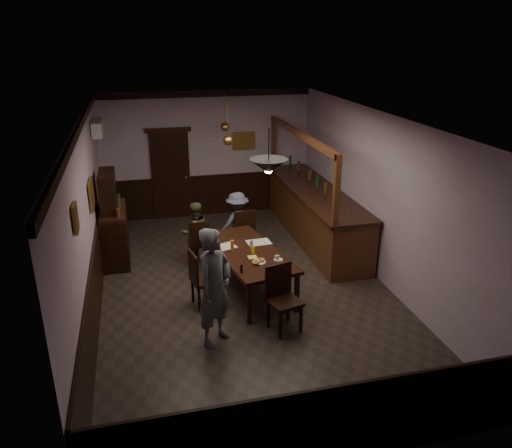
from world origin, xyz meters
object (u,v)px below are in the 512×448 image
object	(u,v)px
dining_table	(248,254)
chair_side	(200,277)
pendant_brass_mid	(228,140)
pendant_brass_far	(225,127)
soda_can	(253,250)
person_seated_left	(195,232)
chair_far_left	(199,241)
chair_near	(282,295)
person_seated_right	(237,223)
bar_counter	(315,213)
person_standing	(215,287)
coffee_cup	(277,258)
chair_far_right	(243,231)
sideboard	(114,225)
pendant_iron	(269,166)

from	to	relation	value
dining_table	chair_side	distance (m)	0.96
pendant_brass_mid	pendant_brass_far	bearing A→B (deg)	82.05
soda_can	person_seated_left	bearing A→B (deg)	116.90
chair_far_left	chair_near	world-z (taller)	chair_near
person_seated_left	pendant_brass_mid	size ratio (longest dim) A/B	1.49
person_seated_left	person_seated_right	size ratio (longest dim) A/B	0.94
bar_counter	pendant_brass_far	world-z (taller)	pendant_brass_far
person_seated_left	chair_far_left	bearing A→B (deg)	77.92
bar_counter	chair_side	bearing A→B (deg)	-141.06
person_standing	pendant_brass_far	xyz separation A→B (m)	(1.04, 4.67, 1.40)
chair_far_left	person_seated_right	xyz separation A→B (m)	(0.85, 0.44, 0.13)
chair_near	coffee_cup	distance (m)	0.85
chair_far_right	pendant_brass_far	bearing A→B (deg)	-100.20
chair_far_left	soda_can	world-z (taller)	chair_far_left
chair_near	pendant_brass_mid	size ratio (longest dim) A/B	1.27
dining_table	pendant_brass_far	world-z (taller)	pendant_brass_far
person_seated_right	sideboard	distance (m)	2.44
chair_side	sideboard	world-z (taller)	sideboard
pendant_brass_far	sideboard	bearing A→B (deg)	-150.81
chair_far_right	soda_can	xyz separation A→B (m)	(-0.14, -1.46, 0.25)
chair_near	bar_counter	bearing A→B (deg)	47.64
dining_table	pendant_iron	world-z (taller)	pendant_iron
person_seated_left	soda_can	distance (m)	1.77
dining_table	bar_counter	bearing A→B (deg)	44.55
person_standing	sideboard	world-z (taller)	sideboard
chair_side	chair_near	bearing A→B (deg)	-140.71
soda_can	pendant_brass_far	world-z (taller)	pendant_brass_far
person_seated_left	chair_side	bearing A→B (deg)	65.50
dining_table	chair_far_left	distance (m)	1.37
chair_side	person_standing	size ratio (longest dim) A/B	0.55
dining_table	person_standing	xyz separation A→B (m)	(-0.80, -1.42, 0.21)
coffee_cup	sideboard	bearing A→B (deg)	127.99
coffee_cup	pendant_brass_far	xyz separation A→B (m)	(-0.15, 3.75, 1.50)
chair_far_left	bar_counter	distance (m)	2.73
soda_can	pendant_iron	bearing A→B (deg)	-83.16
soda_can	person_seated_right	bearing A→B (deg)	87.09
chair_side	pendant_brass_far	bearing A→B (deg)	-28.19
person_standing	coffee_cup	bearing A→B (deg)	-6.06
chair_side	person_seated_left	distance (m)	1.82
chair_far_right	chair_far_left	bearing A→B (deg)	0.87
coffee_cup	soda_can	bearing A→B (deg)	120.43
person_seated_left	person_seated_right	world-z (taller)	person_seated_right
soda_can	pendant_brass_mid	bearing A→B (deg)	90.82
chair_far_right	sideboard	xyz separation A→B (m)	(-2.48, 0.52, 0.16)
dining_table	coffee_cup	bearing A→B (deg)	-51.96
chair_far_right	pendant_brass_mid	xyz separation A→B (m)	(-0.17, 0.49, 1.73)
chair_far_left	person_standing	bearing A→B (deg)	87.50
chair_far_left	sideboard	xyz separation A→B (m)	(-1.58, 0.68, 0.21)
chair_near	person_seated_right	xyz separation A→B (m)	(-0.08, 2.90, 0.08)
dining_table	person_seated_right	size ratio (longest dim) A/B	1.82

